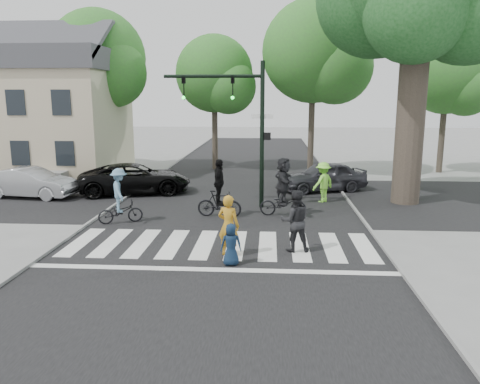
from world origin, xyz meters
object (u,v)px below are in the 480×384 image
object	(u,v)px
cyclist_left	(120,200)
cyclist_mid	(219,193)
pedestrian_woman	(229,226)
car_suv	(135,178)
pedestrian_child	(231,245)
pedestrian_adult	(295,221)
traffic_signal	(241,114)
car_silver	(30,183)
car_grey	(323,177)
cyclist_right	(283,190)

from	to	relation	value
cyclist_left	cyclist_mid	size ratio (longest dim) A/B	0.90
pedestrian_woman	car_suv	size ratio (longest dim) A/B	0.35
cyclist_mid	car_suv	size ratio (longest dim) A/B	0.43
pedestrian_child	cyclist_mid	distance (m)	5.38
cyclist_mid	car_suv	distance (m)	6.20
pedestrian_woman	pedestrian_adult	distance (m)	2.02
traffic_signal	car_silver	size ratio (longest dim) A/B	1.42
car_grey	traffic_signal	bearing A→B (deg)	-64.59
cyclist_right	car_suv	world-z (taller)	cyclist_right
traffic_signal	cyclist_right	xyz separation A→B (m)	(1.72, -1.41, -2.87)
pedestrian_woman	car_grey	bearing A→B (deg)	-90.40
pedestrian_child	cyclist_mid	world-z (taller)	cyclist_mid
pedestrian_adult	car_grey	xyz separation A→B (m)	(1.87, 9.36, -0.21)
pedestrian_woman	pedestrian_child	distance (m)	0.87
pedestrian_woman	pedestrian_child	world-z (taller)	pedestrian_woman
cyclist_right	car_suv	xyz separation A→B (m)	(-7.00, 3.94, -0.30)
pedestrian_child	pedestrian_adult	world-z (taller)	pedestrian_adult
cyclist_left	car_grey	size ratio (longest dim) A/B	0.48
cyclist_left	cyclist_mid	distance (m)	3.72
car_silver	car_suv	bearing A→B (deg)	-68.09
pedestrian_adult	car_grey	distance (m)	9.55
car_suv	pedestrian_woman	bearing A→B (deg)	-163.57
pedestrian_adult	pedestrian_woman	bearing A→B (deg)	9.00
cyclist_mid	cyclist_right	xyz separation A→B (m)	(2.47, 0.29, 0.10)
traffic_signal	pedestrian_child	bearing A→B (deg)	-88.83
traffic_signal	car_suv	xyz separation A→B (m)	(-5.28, 2.53, -3.17)
traffic_signal	cyclist_mid	size ratio (longest dim) A/B	2.65
traffic_signal	cyclist_left	world-z (taller)	traffic_signal
pedestrian_adult	cyclist_left	xyz separation A→B (m)	(-6.25, 2.80, -0.05)
pedestrian_adult	cyclist_left	distance (m)	6.85
pedestrian_child	cyclist_mid	bearing A→B (deg)	-87.56
pedestrian_woman	car_grey	world-z (taller)	pedestrian_woman
car_suv	car_grey	size ratio (longest dim) A/B	1.23
traffic_signal	cyclist_mid	world-z (taller)	traffic_signal
pedestrian_woman	car_suv	distance (m)	10.20
pedestrian_child	cyclist_left	xyz separation A→B (m)	(-4.44, 4.14, 0.29)
pedestrian_child	cyclist_mid	size ratio (longest dim) A/B	0.52
car_suv	car_silver	distance (m)	4.74
car_suv	traffic_signal	bearing A→B (deg)	-130.39
pedestrian_woman	pedestrian_adult	world-z (taller)	pedestrian_adult
pedestrian_child	traffic_signal	bearing A→B (deg)	-96.01
car_suv	cyclist_left	bearing A→B (deg)	175.56
cyclist_left	cyclist_right	world-z (taller)	cyclist_right
cyclist_right	car_grey	size ratio (longest dim) A/B	0.54
car_suv	car_grey	bearing A→B (deg)	-97.42
cyclist_left	car_silver	world-z (taller)	cyclist_left
car_silver	traffic_signal	bearing A→B (deg)	-90.74
cyclist_left	pedestrian_woman	bearing A→B (deg)	-37.83
pedestrian_adult	cyclist_left	size ratio (longest dim) A/B	0.92
pedestrian_child	car_suv	world-z (taller)	car_suv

